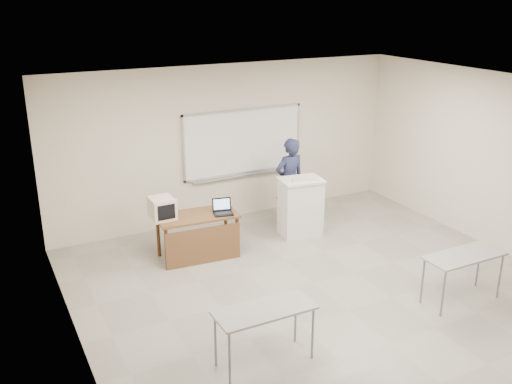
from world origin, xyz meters
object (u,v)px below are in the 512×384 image
laptop (222,210)px  keyboard (306,180)px  instructor_desk (200,230)px  podium (300,207)px  mouse (226,207)px  presenter (289,181)px  crt_monitor (162,208)px  whiteboard (243,143)px

laptop → keyboard: 1.67m
instructor_desk → podium: podium is taller
mouse → presenter: presenter is taller
crt_monitor → keyboard: 2.61m
keyboard → presenter: (0.06, 0.67, -0.23)m
laptop → presenter: presenter is taller
crt_monitor → presenter: bearing=8.4°
mouse → presenter: 1.65m
podium → presenter: size_ratio=0.63×
mouse → presenter: (1.56, 0.53, 0.07)m
whiteboard → crt_monitor: (-2.07, -1.24, -0.56)m
mouse → crt_monitor: bearing=-160.0°
whiteboard → laptop: (-1.12, -1.49, -0.67)m
crt_monitor → laptop: (0.95, -0.25, -0.12)m
keyboard → presenter: presenter is taller
instructor_desk → keyboard: keyboard is taller
laptop → crt_monitor: bearing=178.0°
keyboard → podium: bearing=122.0°
instructor_desk → crt_monitor: size_ratio=3.09×
whiteboard → mouse: whiteboard is taller
podium → crt_monitor: size_ratio=2.47×
whiteboard → presenter: 1.17m
podium → keyboard: size_ratio=2.23×
podium → presenter: presenter is taller
podium → laptop: podium is taller
podium → mouse: podium is taller
mouse → keyboard: keyboard is taller
keyboard → instructor_desk: bearing=-159.9°
laptop → mouse: 0.23m
podium → laptop: 1.65m
instructor_desk → laptop: 0.49m
podium → whiteboard: bearing=118.4°
instructor_desk → mouse: 0.62m
crt_monitor → mouse: (1.10, -0.08, -0.15)m
instructor_desk → presenter: presenter is taller
crt_monitor → mouse: 1.11m
laptop → presenter: size_ratio=0.19×
whiteboard → podium: whiteboard is taller
podium → keyboard: keyboard is taller
whiteboard → presenter: whiteboard is taller
mouse → keyboard: 1.54m
presenter → crt_monitor: bearing=6.1°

